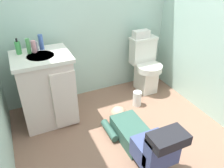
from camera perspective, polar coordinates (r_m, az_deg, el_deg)
The scene contains 12 objects.
ground_plane at distance 2.49m, azimuth 3.69°, elevation -14.37°, with size 2.71×3.18×0.04m, color #886450.
wall_back at distance 2.86m, azimuth -6.77°, elevation 19.47°, with size 2.37×0.08×2.40m, color #ABCDBD.
toilet at distance 3.17m, azimuth 8.42°, elevation 4.58°, with size 0.36×0.46×0.75m.
vanity_cabinet at distance 2.62m, azimuth -16.28°, elevation -1.06°, with size 0.60×0.53×0.82m.
faucet at distance 2.56m, azimuth -18.41°, elevation 9.15°, with size 0.02×0.02×0.10m, color silver.
person_plumber at distance 2.27m, azimuth 7.35°, elevation -13.25°, with size 0.39×1.06×0.52m.
tissue_box at distance 3.06m, azimuth 7.38°, elevation 12.42°, with size 0.22×0.11×0.10m, color silver.
soap_dispenser at distance 2.53m, azimuth -22.66°, elevation 8.49°, with size 0.06×0.06×0.17m.
bottle_green at distance 2.50m, azimuth -20.41°, elevation 8.97°, with size 0.04×0.04×0.16m, color #4D9853.
bottle_pink at distance 2.51m, azimuth -19.19°, elevation 8.93°, with size 0.05×0.05×0.13m, color #D38E98.
bottle_blue at distance 2.56m, azimuth -17.53°, elevation 10.08°, with size 0.05×0.05×0.16m, color #4364B2.
paper_towel_roll at distance 2.93m, azimuth 6.37°, elevation -3.69°, with size 0.11×0.11×0.20m, color white.
Camera 1 is at (-0.88, -1.53, 1.74)m, focal length 36.14 mm.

